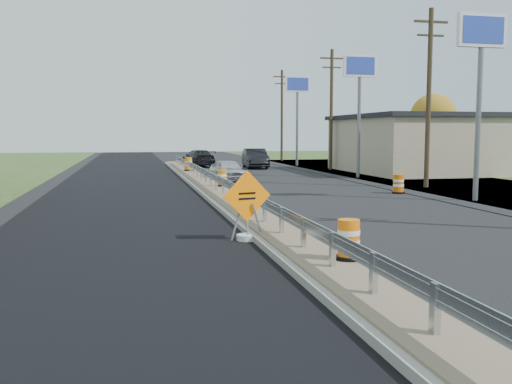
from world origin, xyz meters
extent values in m
plane|color=black|center=(0.00, 0.00, 0.00)|extent=(140.00, 140.00, 0.00)
cube|color=black|center=(-4.40, 10.00, 0.01)|extent=(7.20, 120.00, 0.01)
cube|color=gray|center=(0.00, 8.00, 0.09)|extent=(1.60, 55.00, 0.18)
cube|color=brown|center=(0.00, 8.00, 0.20)|extent=(1.25, 55.00, 0.05)
cube|color=silver|center=(0.00, -12.00, 0.58)|extent=(0.10, 0.15, 0.70)
cube|color=silver|center=(0.00, -10.00, 0.58)|extent=(0.10, 0.15, 0.70)
cube|color=silver|center=(0.00, -8.00, 0.58)|extent=(0.10, 0.15, 0.70)
cube|color=silver|center=(0.00, -6.00, 0.58)|extent=(0.10, 0.15, 0.70)
cube|color=silver|center=(0.00, -4.00, 0.58)|extent=(0.10, 0.15, 0.70)
cube|color=silver|center=(0.00, -2.00, 0.58)|extent=(0.10, 0.15, 0.70)
cube|color=silver|center=(0.00, 0.00, 0.58)|extent=(0.10, 0.15, 0.70)
cube|color=silver|center=(0.00, 2.00, 0.58)|extent=(0.10, 0.15, 0.70)
cube|color=silver|center=(0.00, 4.00, 0.58)|extent=(0.10, 0.15, 0.70)
cube|color=silver|center=(0.00, 6.00, 0.58)|extent=(0.10, 0.15, 0.70)
cube|color=silver|center=(0.00, 8.00, 0.58)|extent=(0.10, 0.15, 0.70)
cube|color=silver|center=(0.00, 10.00, 0.58)|extent=(0.10, 0.15, 0.70)
cube|color=silver|center=(0.00, 12.00, 0.58)|extent=(0.10, 0.15, 0.70)
cube|color=silver|center=(0.00, 14.00, 0.58)|extent=(0.10, 0.15, 0.70)
cube|color=silver|center=(0.00, 16.00, 0.58)|extent=(0.10, 0.15, 0.70)
cube|color=silver|center=(0.00, 18.00, 0.58)|extent=(0.10, 0.15, 0.70)
cube|color=silver|center=(0.00, 20.00, 0.58)|extent=(0.10, 0.15, 0.70)
cube|color=silver|center=(0.00, 22.00, 0.58)|extent=(0.10, 0.15, 0.70)
cube|color=silver|center=(0.00, 24.00, 0.58)|extent=(0.10, 0.15, 0.70)
cube|color=silver|center=(0.00, 26.00, 0.58)|extent=(0.10, 0.15, 0.70)
cube|color=silver|center=(0.00, 28.00, 0.58)|extent=(0.10, 0.15, 0.70)
cube|color=silver|center=(0.00, 30.00, 0.58)|extent=(0.10, 0.15, 0.70)
cube|color=silver|center=(0.00, 32.00, 0.58)|extent=(0.10, 0.15, 0.70)
cube|color=silver|center=(0.00, 9.00, 0.78)|extent=(0.04, 46.00, 0.34)
cube|color=silver|center=(0.00, 9.00, 0.70)|extent=(0.06, 46.00, 0.03)
cube|color=silver|center=(0.00, 9.00, 0.86)|extent=(0.06, 46.00, 0.03)
cube|color=tan|center=(21.00, 20.00, 2.00)|extent=(18.00, 12.00, 4.00)
cube|color=black|center=(21.00, 20.00, 4.12)|extent=(18.50, 12.50, 0.30)
cube|color=black|center=(12.05, 20.00, 1.60)|extent=(0.08, 7.20, 2.20)
cylinder|color=slate|center=(10.50, 3.00, 3.40)|extent=(0.22, 0.22, 6.80)
cube|color=white|center=(10.50, 3.00, 7.20)|extent=(2.20, 0.25, 1.40)
cube|color=#263FB2|center=(10.50, 3.00, 7.20)|extent=(1.90, 0.30, 1.10)
cylinder|color=slate|center=(10.50, 16.00, 3.40)|extent=(0.22, 0.22, 6.80)
cube|color=white|center=(10.50, 16.00, 7.20)|extent=(2.20, 0.25, 1.40)
cube|color=#263FB2|center=(10.50, 16.00, 7.20)|extent=(1.90, 0.30, 1.10)
cylinder|color=slate|center=(10.50, 30.00, 3.40)|extent=(0.22, 0.22, 6.80)
cube|color=white|center=(10.50, 30.00, 7.20)|extent=(2.20, 0.25, 1.40)
cube|color=#263FB2|center=(10.50, 30.00, 7.20)|extent=(1.90, 0.30, 1.10)
cylinder|color=#473523|center=(11.50, 9.00, 4.70)|extent=(0.26, 0.26, 9.40)
cube|color=#473523|center=(11.50, 9.00, 8.70)|extent=(1.90, 0.12, 0.12)
cube|color=#473523|center=(11.50, 9.00, 8.00)|extent=(1.50, 0.10, 0.10)
cylinder|color=#473523|center=(11.50, 24.00, 4.70)|extent=(0.26, 0.26, 9.40)
cube|color=#473523|center=(11.50, 24.00, 8.70)|extent=(1.90, 0.12, 0.12)
cube|color=#473523|center=(11.50, 24.00, 8.00)|extent=(1.50, 0.10, 0.10)
cylinder|color=#473523|center=(11.50, 39.00, 4.70)|extent=(0.26, 0.26, 9.40)
cube|color=#473523|center=(11.50, 39.00, 8.70)|extent=(1.90, 0.12, 0.12)
cube|color=#473523|center=(11.50, 39.00, 8.00)|extent=(1.50, 0.10, 0.10)
cylinder|color=#473523|center=(26.00, 34.00, 1.54)|extent=(0.36, 0.36, 3.08)
sphere|color=#AD7A25|center=(26.00, 34.00, 4.55)|extent=(4.62, 4.62, 4.62)
cylinder|color=white|center=(-0.90, -3.73, 0.08)|extent=(0.58, 0.58, 0.17)
cube|color=slate|center=(-1.19, -3.73, 0.52)|extent=(0.34, 0.12, 1.01)
cube|color=slate|center=(-0.61, -3.73, 0.52)|extent=(0.34, 0.12, 1.01)
cube|color=slate|center=(-0.90, -3.68, 0.52)|extent=(0.10, 0.26, 1.03)
cube|color=orange|center=(-0.90, -3.73, 1.23)|extent=(1.37, 0.35, 1.40)
cube|color=black|center=(-0.90, -3.75, 1.30)|extent=(0.49, 0.12, 0.05)
cube|color=black|center=(-0.90, -3.75, 1.16)|extent=(0.49, 0.12, 0.05)
cylinder|color=black|center=(0.55, -7.48, 0.27)|extent=(0.59, 0.59, 0.08)
cylinder|color=orange|center=(0.55, -7.48, 0.68)|extent=(0.47, 0.47, 0.83)
cylinder|color=white|center=(0.55, -7.48, 0.82)|extent=(0.49, 0.49, 0.11)
cylinder|color=white|center=(0.55, -7.48, 0.60)|extent=(0.49, 0.49, 0.11)
cylinder|color=black|center=(0.55, 9.73, 0.27)|extent=(0.56, 0.56, 0.07)
cylinder|color=orange|center=(0.55, 9.73, 0.66)|extent=(0.45, 0.45, 0.79)
cylinder|color=white|center=(0.55, 9.73, 0.79)|extent=(0.46, 0.46, 0.10)
cylinder|color=white|center=(0.55, 9.73, 0.59)|extent=(0.46, 0.46, 0.10)
cylinder|color=black|center=(0.06, 21.99, 0.27)|extent=(0.64, 0.64, 0.09)
cylinder|color=orange|center=(0.06, 21.99, 0.72)|extent=(0.52, 0.52, 0.90)
cylinder|color=white|center=(0.06, 21.99, 0.87)|extent=(0.53, 0.53, 0.12)
cylinder|color=white|center=(0.06, 21.99, 0.64)|extent=(0.53, 0.53, 0.12)
cylinder|color=black|center=(8.71, 6.63, 0.04)|extent=(0.63, 0.63, 0.08)
cylinder|color=#D55C08|center=(8.71, 6.63, 0.48)|extent=(0.50, 0.50, 0.88)
cylinder|color=white|center=(8.71, 6.63, 0.63)|extent=(0.52, 0.52, 0.12)
cylinder|color=white|center=(8.71, 6.63, 0.40)|extent=(0.52, 0.52, 0.12)
imported|color=silver|center=(1.80, 15.33, 0.66)|extent=(2.05, 4.06, 1.32)
imported|color=black|center=(6.22, 27.79, 0.81)|extent=(2.06, 5.03, 1.62)
imported|color=black|center=(1.80, 30.86, 0.73)|extent=(2.73, 5.27, 1.46)
camera|label=1|loc=(-3.96, -18.77, 2.93)|focal=40.00mm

